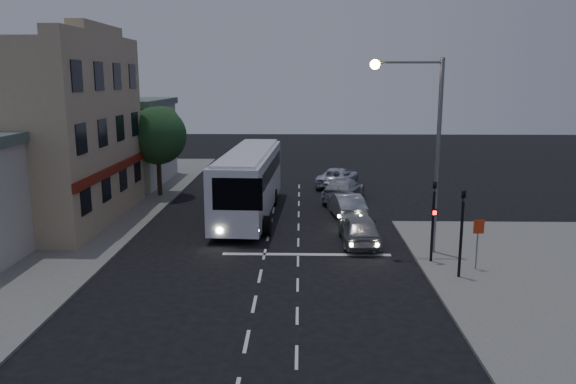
{
  "coord_description": "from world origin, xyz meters",
  "views": [
    {
      "loc": [
        1.69,
        -23.51,
        8.24
      ],
      "look_at": [
        1.03,
        6.07,
        2.2
      ],
      "focal_mm": 35.0,
      "sensor_mm": 36.0,
      "label": 1
    }
  ],
  "objects_px": {
    "car_suv": "(359,229)",
    "street_tree": "(157,133)",
    "car_sedan_b": "(343,189)",
    "streetlight": "(424,134)",
    "traffic_signal_main": "(434,212)",
    "car_sedan_a": "(346,205)",
    "car_sedan_c": "(338,177)",
    "tour_bus": "(249,180)",
    "regulatory_sign": "(478,236)",
    "traffic_signal_side": "(462,223)"
  },
  "relations": [
    {
      "from": "car_sedan_a",
      "to": "streetlight",
      "type": "bearing_deg",
      "value": 104.07
    },
    {
      "from": "street_tree",
      "to": "regulatory_sign",
      "type": "bearing_deg",
      "value": -41.08
    },
    {
      "from": "traffic_signal_side",
      "to": "streetlight",
      "type": "relative_size",
      "value": 0.46
    },
    {
      "from": "streetlight",
      "to": "street_tree",
      "type": "distance_m",
      "value": 20.19
    },
    {
      "from": "car_suv",
      "to": "street_tree",
      "type": "distance_m",
      "value": 17.48
    },
    {
      "from": "car_suv",
      "to": "car_sedan_c",
      "type": "bearing_deg",
      "value": -90.91
    },
    {
      "from": "tour_bus",
      "to": "car_sedan_a",
      "type": "height_order",
      "value": "tour_bus"
    },
    {
      "from": "car_suv",
      "to": "car_sedan_a",
      "type": "xyz_separation_m",
      "value": [
        -0.21,
        5.5,
        -0.03
      ]
    },
    {
      "from": "car_sedan_b",
      "to": "car_sedan_c",
      "type": "xyz_separation_m",
      "value": [
        -0.05,
        4.82,
        -0.04
      ]
    },
    {
      "from": "traffic_signal_main",
      "to": "car_sedan_a",
      "type": "bearing_deg",
      "value": 110.22
    },
    {
      "from": "tour_bus",
      "to": "regulatory_sign",
      "type": "height_order",
      "value": "tour_bus"
    },
    {
      "from": "tour_bus",
      "to": "street_tree",
      "type": "relative_size",
      "value": 2.11
    },
    {
      "from": "traffic_signal_main",
      "to": "car_sedan_b",
      "type": "bearing_deg",
      "value": 102.44
    },
    {
      "from": "car_suv",
      "to": "streetlight",
      "type": "relative_size",
      "value": 0.5
    },
    {
      "from": "car_suv",
      "to": "car_sedan_a",
      "type": "relative_size",
      "value": 1.01
    },
    {
      "from": "car_suv",
      "to": "regulatory_sign",
      "type": "xyz_separation_m",
      "value": [
        4.63,
        -4.04,
        0.83
      ]
    },
    {
      "from": "car_sedan_a",
      "to": "regulatory_sign",
      "type": "distance_m",
      "value": 10.73
    },
    {
      "from": "car_sedan_c",
      "to": "traffic_signal_side",
      "type": "relative_size",
      "value": 1.28
    },
    {
      "from": "car_sedan_c",
      "to": "regulatory_sign",
      "type": "relative_size",
      "value": 2.39
    },
    {
      "from": "car_sedan_b",
      "to": "streetlight",
      "type": "distance_m",
      "value": 13.28
    },
    {
      "from": "tour_bus",
      "to": "street_tree",
      "type": "distance_m",
      "value": 8.93
    },
    {
      "from": "car_suv",
      "to": "street_tree",
      "type": "bearing_deg",
      "value": -42.29
    },
    {
      "from": "regulatory_sign",
      "to": "street_tree",
      "type": "bearing_deg",
      "value": 138.92
    },
    {
      "from": "street_tree",
      "to": "tour_bus",
      "type": "bearing_deg",
      "value": -37.73
    },
    {
      "from": "car_sedan_b",
      "to": "street_tree",
      "type": "bearing_deg",
      "value": 13.46
    },
    {
      "from": "regulatory_sign",
      "to": "street_tree",
      "type": "height_order",
      "value": "street_tree"
    },
    {
      "from": "traffic_signal_main",
      "to": "streetlight",
      "type": "height_order",
      "value": "streetlight"
    },
    {
      "from": "car_suv",
      "to": "regulatory_sign",
      "type": "distance_m",
      "value": 6.2
    },
    {
      "from": "tour_bus",
      "to": "car_sedan_c",
      "type": "relative_size",
      "value": 2.48
    },
    {
      "from": "car_sedan_a",
      "to": "car_suv",
      "type": "bearing_deg",
      "value": 84.12
    },
    {
      "from": "regulatory_sign",
      "to": "streetlight",
      "type": "height_order",
      "value": "streetlight"
    },
    {
      "from": "tour_bus",
      "to": "traffic_signal_main",
      "type": "height_order",
      "value": "traffic_signal_main"
    },
    {
      "from": "car_sedan_b",
      "to": "streetlight",
      "type": "bearing_deg",
      "value": 119.77
    },
    {
      "from": "car_sedan_b",
      "to": "regulatory_sign",
      "type": "bearing_deg",
      "value": 124.96
    },
    {
      "from": "car_suv",
      "to": "traffic_signal_side",
      "type": "bearing_deg",
      "value": 124.79
    },
    {
      "from": "regulatory_sign",
      "to": "streetlight",
      "type": "xyz_separation_m",
      "value": [
        -1.96,
        2.44,
        4.14
      ]
    },
    {
      "from": "traffic_signal_main",
      "to": "streetlight",
      "type": "bearing_deg",
      "value": 100.2
    },
    {
      "from": "car_sedan_a",
      "to": "street_tree",
      "type": "distance_m",
      "value": 14.4
    },
    {
      "from": "car_sedan_c",
      "to": "traffic_signal_side",
      "type": "xyz_separation_m",
      "value": [
        3.71,
        -20.23,
        1.69
      ]
    },
    {
      "from": "car_suv",
      "to": "traffic_signal_main",
      "type": "height_order",
      "value": "traffic_signal_main"
    },
    {
      "from": "tour_bus",
      "to": "car_sedan_b",
      "type": "distance_m",
      "value": 7.63
    },
    {
      "from": "car_sedan_a",
      "to": "car_sedan_c",
      "type": "relative_size",
      "value": 0.85
    },
    {
      "from": "car_sedan_c",
      "to": "traffic_signal_side",
      "type": "distance_m",
      "value": 20.64
    },
    {
      "from": "tour_bus",
      "to": "car_sedan_a",
      "type": "relative_size",
      "value": 2.92
    },
    {
      "from": "street_tree",
      "to": "car_suv",
      "type": "bearing_deg",
      "value": -41.08
    },
    {
      "from": "car_sedan_a",
      "to": "street_tree",
      "type": "xyz_separation_m",
      "value": [
        -12.67,
        5.72,
        3.76
      ]
    },
    {
      "from": "car_sedan_a",
      "to": "car_sedan_c",
      "type": "distance_m",
      "value": 9.73
    },
    {
      "from": "car_sedan_c",
      "to": "tour_bus",
      "type": "bearing_deg",
      "value": 74.34
    },
    {
      "from": "tour_bus",
      "to": "traffic_signal_main",
      "type": "bearing_deg",
      "value": -42.24
    },
    {
      "from": "car_sedan_b",
      "to": "car_sedan_c",
      "type": "relative_size",
      "value": 1.0
    }
  ]
}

